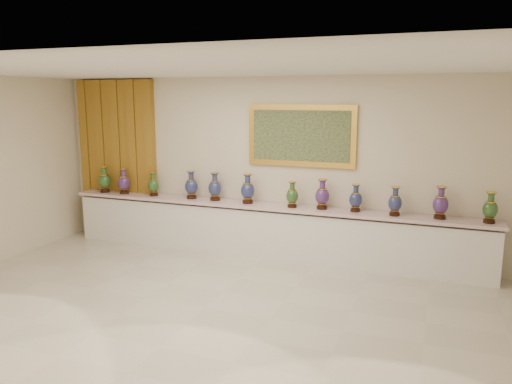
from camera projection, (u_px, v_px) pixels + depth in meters
ground at (205, 308)px, 6.41m from camera, size 8.00×8.00×0.00m
room at (144, 156)px, 9.21m from camera, size 8.00×8.00×8.00m
counter at (265, 231)px, 8.41m from camera, size 7.28×0.48×0.90m
vase_0 at (105, 181)px, 9.35m from camera, size 0.24×0.24×0.49m
vase_1 at (124, 182)px, 9.21m from camera, size 0.22×0.22×0.47m
vase_2 at (153, 185)px, 9.01m from camera, size 0.20×0.20×0.44m
vase_3 at (191, 186)px, 8.76m from camera, size 0.30×0.30×0.49m
vase_4 at (215, 188)px, 8.61m from camera, size 0.23×0.23×0.49m
vase_5 at (248, 190)px, 8.37m from camera, size 0.28×0.28×0.50m
vase_6 at (292, 196)px, 8.07m from camera, size 0.22×0.22×0.43m
vase_7 at (322, 196)px, 7.94m from camera, size 0.24×0.24×0.48m
vase_8 at (356, 199)px, 7.77m from camera, size 0.27×0.27×0.44m
vase_9 at (395, 203)px, 7.51m from camera, size 0.24×0.24×0.44m
vase_10 at (441, 204)px, 7.31m from camera, size 0.28×0.28×0.49m
vase_11 at (490, 209)px, 7.06m from camera, size 0.24×0.24×0.45m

